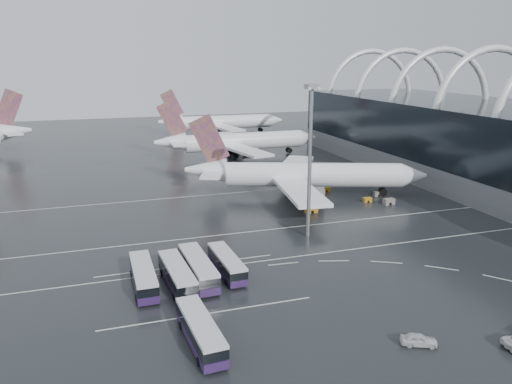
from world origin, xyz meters
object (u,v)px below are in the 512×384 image
object	(u,v)px
airliner_gate_c	(220,123)
van_curve_b	(419,340)
airliner_main	(301,175)
gse_cart_belly_d	(389,202)
gse_cart_belly_a	(367,200)
bus_row_near_a	(143,276)
bus_row_near_b	(177,275)
bus_row_near_d	(227,263)
gse_cart_belly_e	(326,190)
bus_row_near_c	(198,268)
airliner_gate_b	(236,142)
bus_row_far_a	(200,331)
floodlight_mast	(310,143)
gse_cart_belly_b	(378,194)
gse_cart_belly_c	(311,209)

from	to	relation	value
airliner_gate_c	van_curve_b	xyz separation A→B (m)	(-18.69, -165.97, -4.14)
airliner_main	gse_cart_belly_d	world-z (taller)	airliner_main
gse_cart_belly_a	gse_cart_belly_d	distance (m)	4.83
bus_row_near_a	bus_row_near_b	bearing A→B (deg)	-103.32
bus_row_near_d	gse_cart_belly_e	size ratio (longest dim) A/B	5.89
bus_row_near_b	bus_row_near_a	bearing A→B (deg)	73.23
bus_row_near_b	gse_cart_belly_e	bearing A→B (deg)	-50.17
airliner_gate_c	bus_row_near_c	bearing A→B (deg)	-104.05
airliner_main	van_curve_b	distance (m)	65.01
airliner_gate_b	van_curve_b	distance (m)	115.31
airliner_gate_b	gse_cart_belly_d	xyz separation A→B (m)	(17.06, -64.39, -4.17)
airliner_gate_b	airliner_gate_c	xyz separation A→B (m)	(7.47, 51.28, 0.01)
bus_row_far_a	floodlight_mast	bearing A→B (deg)	-45.79
bus_row_near_d	gse_cart_belly_d	bearing A→B (deg)	-63.42
bus_row_near_d	van_curve_b	distance (m)	30.33
airliner_gate_c	bus_row_near_a	bearing A→B (deg)	-106.99
floodlight_mast	bus_row_near_b	bearing A→B (deg)	-153.44
airliner_main	bus_row_near_a	size ratio (longest dim) A/B	4.32
bus_row_near_d	gse_cart_belly_e	bearing A→B (deg)	-44.85
bus_row_near_a	bus_row_near_d	size ratio (longest dim) A/B	1.06
airliner_gate_b	gse_cart_belly_b	world-z (taller)	airliner_gate_b
bus_row_near_a	bus_row_near_c	bearing A→B (deg)	-88.48
airliner_gate_b	airliner_gate_c	distance (m)	51.82
gse_cart_belly_b	floodlight_mast	bearing A→B (deg)	-143.18
bus_row_near_a	bus_row_far_a	distance (m)	17.53
bus_row_near_d	floodlight_mast	bearing A→B (deg)	-61.33
gse_cart_belly_d	bus_row_near_a	bearing A→B (deg)	-155.85
bus_row_near_b	gse_cart_belly_b	size ratio (longest dim) A/B	6.45
bus_row_near_b	bus_row_far_a	bearing A→B (deg)	176.57
airliner_main	bus_row_far_a	world-z (taller)	airliner_main
airliner_main	gse_cart_belly_b	xyz separation A→B (m)	(17.11, -6.46, -4.29)
bus_row_near_d	gse_cart_belly_d	size ratio (longest dim) A/B	5.01
airliner_gate_c	gse_cart_belly_c	world-z (taller)	airliner_gate_c
airliner_gate_b	bus_row_near_b	bearing A→B (deg)	-110.87
gse_cart_belly_d	airliner_gate_b	bearing A→B (deg)	104.84
airliner_main	bus_row_near_c	world-z (taller)	airliner_main
gse_cart_belly_a	airliner_gate_b	bearing A→B (deg)	102.42
bus_row_near_a	gse_cart_belly_c	world-z (taller)	bus_row_near_a
van_curve_b	gse_cart_belly_d	bearing A→B (deg)	-4.22
gse_cart_belly_b	gse_cart_belly_c	xyz separation A→B (m)	(-20.38, -7.00, 0.13)
airliner_gate_c	van_curve_b	bearing A→B (deg)	-95.01
airliner_gate_b	gse_cart_belly_a	size ratio (longest dim) A/B	29.11
bus_row_near_d	van_curve_b	world-z (taller)	bus_row_near_d
bus_row_near_c	bus_row_near_a	bearing A→B (deg)	89.06
gse_cart_belly_e	floodlight_mast	bearing A→B (deg)	-121.64
airliner_gate_c	bus_row_near_b	world-z (taller)	airliner_gate_c
bus_row_near_c	bus_row_near_d	bearing A→B (deg)	-83.26
bus_row_near_d	gse_cart_belly_b	size ratio (longest dim) A/B	5.95
airliner_gate_b	bus_row_near_d	xyz separation A→B (m)	(-26.93, -88.77, -3.20)
airliner_gate_b	gse_cart_belly_b	xyz separation A→B (m)	(18.42, -57.49, -4.27)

